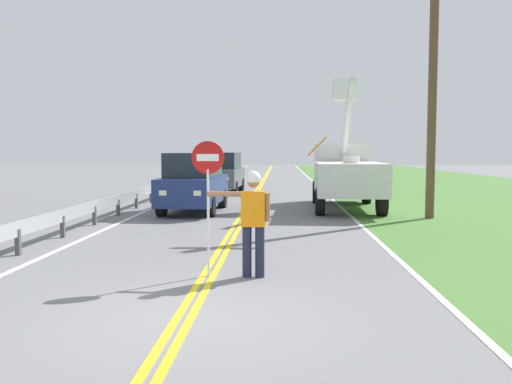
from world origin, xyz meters
name	(u,v)px	position (x,y,z in m)	size (l,w,h in m)	color
ground_plane	(183,319)	(0.00, 0.00, 0.00)	(160.00, 160.00, 0.00)	slate
grass_verge_right	(490,195)	(11.60, 20.00, 0.00)	(16.00, 110.00, 0.01)	#477533
centerline_yellow_left	(253,194)	(-0.09, 20.00, 0.01)	(0.11, 110.00, 0.01)	yellow
centerline_yellow_right	(257,194)	(0.09, 20.00, 0.01)	(0.11, 110.00, 0.01)	yellow
edge_line_right	(327,195)	(3.60, 20.00, 0.01)	(0.12, 110.00, 0.01)	silver
edge_line_left	(184,194)	(-3.60, 20.00, 0.01)	(0.12, 110.00, 0.01)	silver
flagger_worker	(253,217)	(0.78, 2.34, 1.05)	(1.09, 0.26, 1.83)	#1E2338
stop_sign_paddle	(208,178)	(0.01, 2.37, 1.71)	(0.56, 0.04, 2.33)	silver
utility_bucket_truck	(345,171)	(3.73, 13.87, 1.40)	(2.90, 6.89, 4.97)	silver
oncoming_suv_nearest	(194,182)	(-1.83, 12.17, 1.06)	(2.03, 4.66, 2.10)	navy
oncoming_suv_second	(223,172)	(-1.77, 21.12, 1.06)	(2.07, 4.68, 2.10)	#4C5156
utility_pole_near	(433,89)	(6.07, 10.64, 4.13)	(1.80, 0.28, 7.89)	brown
guardrail_left_shoulder	(144,192)	(-4.20, 14.34, 0.52)	(0.10, 32.00, 0.71)	#9EA0A3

